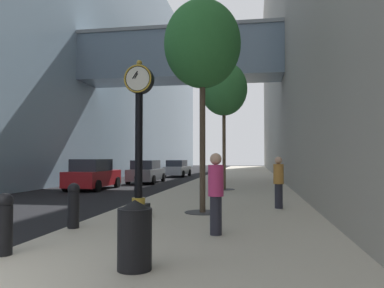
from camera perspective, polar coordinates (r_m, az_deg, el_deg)
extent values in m
plane|color=black|center=(31.23, 1.15, -5.43)|extent=(110.00, 110.00, 0.00)
cube|color=#BCB29E|center=(33.92, 7.32, -5.02)|extent=(6.47, 80.00, 0.14)
cube|color=#849EB2|center=(39.09, -16.53, 13.28)|extent=(9.00, 80.00, 24.23)
cube|color=slate|center=(26.95, -1.78, 12.98)|extent=(14.67, 3.20, 3.22)
cube|color=gray|center=(27.45, -1.78, 16.46)|extent=(14.67, 3.40, 0.24)
cube|color=gray|center=(36.92, 20.01, 19.11)|extent=(9.00, 80.00, 30.18)
cube|color=black|center=(11.00, -8.18, -9.97)|extent=(0.55, 0.55, 0.35)
cylinder|color=gold|center=(10.96, -8.17, -8.60)|extent=(0.38, 0.38, 0.18)
cylinder|color=black|center=(10.90, -8.13, -0.24)|extent=(0.22, 0.22, 3.01)
cylinder|color=black|center=(11.12, -8.08, 9.72)|extent=(0.84, 0.28, 0.84)
torus|color=gold|center=(10.98, -8.32, 9.88)|extent=(0.82, 0.05, 0.82)
cylinder|color=silver|center=(10.98, -8.32, 9.88)|extent=(0.69, 0.01, 0.69)
cylinder|color=silver|center=(11.26, -7.84, 9.57)|extent=(0.69, 0.01, 0.69)
sphere|color=gold|center=(11.23, -8.06, 12.18)|extent=(0.16, 0.16, 0.16)
cube|color=black|center=(11.01, -8.54, 10.24)|extent=(0.11, 0.01, 0.16)
cube|color=black|center=(11.02, -8.71, 10.40)|extent=(0.18, 0.01, 0.23)
cylinder|color=black|center=(7.39, -26.77, -11.68)|extent=(0.27, 0.27, 0.86)
sphere|color=black|center=(7.32, -26.71, -7.78)|extent=(0.29, 0.29, 0.29)
cylinder|color=black|center=(9.52, -17.66, -9.59)|extent=(0.27, 0.27, 0.86)
sphere|color=black|center=(9.46, -17.63, -6.56)|extent=(0.29, 0.29, 0.29)
cylinder|color=black|center=(14.15, -8.27, -7.16)|extent=(0.27, 0.27, 0.86)
sphere|color=black|center=(14.12, -8.25, -5.12)|extent=(0.29, 0.29, 0.29)
cylinder|color=#333335|center=(11.60, 1.63, -10.40)|extent=(1.10, 1.10, 0.02)
cylinder|color=#4C3D2D|center=(11.49, 1.62, 0.28)|extent=(0.18, 0.18, 4.32)
ellipsoid|color=#2D7033|center=(12.01, 1.60, 15.01)|extent=(2.38, 2.38, 2.74)
cylinder|color=#333335|center=(19.83, 4.94, -6.92)|extent=(1.10, 1.10, 0.02)
cylinder|color=brown|center=(19.77, 4.92, -0.57)|extent=(0.18, 0.18, 4.41)
ellipsoid|color=#387F3D|center=(20.10, 4.89, 8.41)|extent=(2.48, 2.48, 2.85)
cylinder|color=black|center=(5.87, -8.76, -14.15)|extent=(0.52, 0.52, 0.92)
cone|color=black|center=(5.79, -8.73, -9.21)|extent=(0.53, 0.53, 0.16)
cylinder|color=#23232D|center=(12.84, 13.11, -7.76)|extent=(0.35, 0.35, 0.81)
cylinder|color=#B77A33|center=(12.79, 13.09, -4.48)|extent=(0.46, 0.46, 0.66)
sphere|color=tan|center=(12.78, 13.07, -2.45)|extent=(0.25, 0.25, 0.25)
cylinder|color=#23232D|center=(8.32, 3.67, -10.84)|extent=(0.33, 0.33, 0.84)
cylinder|color=#C6336B|center=(8.24, 3.66, -5.59)|extent=(0.43, 0.43, 0.68)
sphere|color=tan|center=(8.22, 3.65, -2.31)|extent=(0.26, 0.26, 0.26)
cube|color=slate|center=(27.08, -6.95, -4.63)|extent=(1.88, 4.74, 0.79)
cube|color=#282D38|center=(26.84, -7.07, -3.17)|extent=(1.61, 2.67, 0.64)
cylinder|color=black|center=(28.86, -7.83, -5.05)|extent=(0.24, 0.65, 0.64)
cylinder|color=black|center=(28.44, -4.43, -5.10)|extent=(0.24, 0.65, 0.64)
cylinder|color=black|center=(25.81, -9.74, -5.39)|extent=(0.24, 0.65, 0.64)
cylinder|color=black|center=(25.34, -5.96, -5.47)|extent=(0.24, 0.65, 0.64)
cube|color=#B7BABF|center=(35.73, -2.24, -4.04)|extent=(1.85, 4.46, 0.76)
cube|color=#282D38|center=(35.50, -2.32, -2.98)|extent=(1.59, 2.51, 0.62)
cylinder|color=black|center=(37.40, -3.02, -4.38)|extent=(0.24, 0.65, 0.64)
cylinder|color=black|center=(37.02, -0.40, -4.40)|extent=(0.24, 0.65, 0.64)
cylinder|color=black|center=(34.50, -4.23, -4.57)|extent=(0.24, 0.65, 0.64)
cylinder|color=black|center=(34.08, -1.40, -4.60)|extent=(0.24, 0.65, 0.64)
cube|color=#AD191E|center=(22.17, -14.87, -5.07)|extent=(1.86, 4.40, 0.84)
cube|color=#282D38|center=(21.94, -15.08, -3.15)|extent=(1.61, 2.47, 0.69)
cylinder|color=black|center=(23.90, -15.43, -5.62)|extent=(0.23, 0.64, 0.64)
cylinder|color=black|center=(23.24, -11.38, -5.75)|extent=(0.23, 0.64, 0.64)
cylinder|color=black|center=(21.23, -18.71, -6.04)|extent=(0.23, 0.64, 0.64)
cylinder|color=black|center=(20.47, -14.24, -6.24)|extent=(0.23, 0.64, 0.64)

